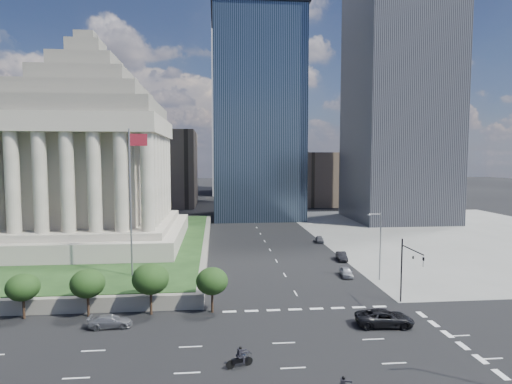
{
  "coord_description": "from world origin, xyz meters",
  "views": [
    {
      "loc": [
        -10.5,
        -34.86,
        17.98
      ],
      "look_at": [
        -5.8,
        14.76,
        14.0
      ],
      "focal_mm": 30.0,
      "sensor_mm": 36.0,
      "label": 1
    }
  ],
  "objects": [
    {
      "name": "traffic_signal_ne",
      "position": [
        12.5,
        13.7,
        5.25
      ],
      "size": [
        0.3,
        5.74,
        8.0
      ],
      "color": "black",
      "rests_on": "ground"
    },
    {
      "name": "building_filler_ne",
      "position": [
        32.0,
        130.0,
        10.0
      ],
      "size": [
        20.0,
        30.0,
        20.0
      ],
      "primitive_type": "cube",
      "color": "brown",
      "rests_on": "ground"
    },
    {
      "name": "parked_sedan_mid",
      "position": [
        11.5,
        37.39,
        0.72
      ],
      "size": [
        2.03,
        4.5,
        1.43
      ],
      "primitive_type": "imported",
      "rotation": [
        0.0,
        0.0,
        -0.12
      ],
      "color": "black",
      "rests_on": "ground"
    },
    {
      "name": "sidewalk_ne",
      "position": [
        46.0,
        60.0,
        0.01
      ],
      "size": [
        68.0,
        90.0,
        0.03
      ],
      "primitive_type": "cube",
      "color": "slate",
      "rests_on": "ground"
    },
    {
      "name": "plaza_lawn",
      "position": [
        -45.0,
        50.0,
        1.85
      ],
      "size": [
        64.0,
        68.0,
        0.1
      ],
      "primitive_type": "cube",
      "color": "black",
      "rests_on": "plaza_terrace"
    },
    {
      "name": "skyscraper_tall",
      "position": [
        8.0,
        185.0,
        95.0
      ],
      "size": [
        40.0,
        40.0,
        190.0
      ],
      "primitive_type": "cube",
      "color": "gray",
      "rests_on": "ground"
    },
    {
      "name": "building_filler_nw",
      "position": [
        -30.0,
        130.0,
        14.0
      ],
      "size": [
        24.0,
        30.0,
        28.0
      ],
      "primitive_type": "cube",
      "color": "brown",
      "rests_on": "ground"
    },
    {
      "name": "highrise_ne",
      "position": [
        42.0,
        85.0,
        50.0
      ],
      "size": [
        26.0,
        28.0,
        100.0
      ],
      "primitive_type": "cube",
      "color": "black",
      "rests_on": "ground"
    },
    {
      "name": "parked_sedan_far",
      "position": [
        11.5,
        53.47,
        0.68
      ],
      "size": [
        2.21,
        4.17,
        1.35
      ],
      "primitive_type": "imported",
      "rotation": [
        0.0,
        0.0,
        -0.16
      ],
      "color": "#515458",
      "rests_on": "ground"
    },
    {
      "name": "war_memorial",
      "position": [
        -34.0,
        48.0,
        21.4
      ],
      "size": [
        34.0,
        34.0,
        39.0
      ],
      "primitive_type": null,
      "color": "gray",
      "rests_on": "plaza_lawn"
    },
    {
      "name": "midrise_glass",
      "position": [
        2.0,
        95.0,
        30.0
      ],
      "size": [
        26.0,
        26.0,
        60.0
      ],
      "primitive_type": "cube",
      "color": "black",
      "rests_on": "ground"
    },
    {
      "name": "ground",
      "position": [
        0.0,
        100.0,
        0.0
      ],
      "size": [
        500.0,
        500.0,
        0.0
      ],
      "primitive_type": "plane",
      "color": "black",
      "rests_on": "ground"
    },
    {
      "name": "parked_sedan_near",
      "position": [
        9.16,
        27.27,
        0.7
      ],
      "size": [
        2.14,
        4.29,
        1.41
      ],
      "primitive_type": "imported",
      "rotation": [
        0.0,
        0.0,
        -0.12
      ],
      "color": "#92949A",
      "rests_on": "ground"
    },
    {
      "name": "motorcycle_trail",
      "position": [
        -8.57,
        0.61,
        0.91
      ],
      "size": [
        2.54,
        1.41,
        1.83
      ],
      "primitive_type": null,
      "rotation": [
        0.0,
        0.0,
        0.32
      ],
      "color": "black",
      "rests_on": "ground"
    },
    {
      "name": "plaza_terrace",
      "position": [
        -45.0,
        50.0,
        0.9
      ],
      "size": [
        66.0,
        70.0,
        1.8
      ],
      "primitive_type": "cube",
      "color": "#6A675B",
      "rests_on": "ground"
    },
    {
      "name": "flagpole",
      "position": [
        -21.83,
        24.0,
        13.11
      ],
      "size": [
        2.52,
        0.24,
        20.0
      ],
      "color": "slate",
      "rests_on": "plaza_lawn"
    },
    {
      "name": "suv_grey",
      "position": [
        -21.75,
        10.55,
        0.66
      ],
      "size": [
        4.64,
        2.15,
        1.31
      ],
      "primitive_type": "imported",
      "rotation": [
        0.0,
        0.0,
        1.64
      ],
      "color": "#54565C",
      "rests_on": "ground"
    },
    {
      "name": "pickup_truck",
      "position": [
        7.44,
        8.2,
        0.85
      ],
      "size": [
        3.39,
        6.38,
        1.71
      ],
      "primitive_type": "imported",
      "rotation": [
        0.0,
        0.0,
        1.48
      ],
      "color": "black",
      "rests_on": "ground"
    },
    {
      "name": "street_lamp_north",
      "position": [
        13.33,
        25.0,
        5.66
      ],
      "size": [
        2.13,
        0.22,
        10.0
      ],
      "color": "slate",
      "rests_on": "ground"
    }
  ]
}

